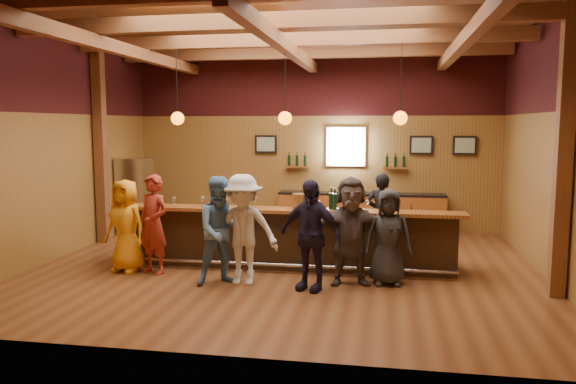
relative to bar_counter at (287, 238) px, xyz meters
name	(u,v)px	position (x,y,z in m)	size (l,w,h in m)	color
room	(286,89)	(-0.02, -0.09, 2.69)	(9.04, 9.00, 4.52)	brown
bar_counter	(287,238)	(0.00, 0.00, 0.00)	(6.30, 1.07, 1.11)	black
back_bar_cabinet	(361,212)	(1.18, 3.57, -0.05)	(4.00, 0.52, 0.95)	brown
window	(346,147)	(0.78, 3.80, 1.53)	(0.95, 0.09, 0.95)	silver
framed_pictures	(382,145)	(1.65, 3.79, 1.58)	(5.35, 0.05, 0.45)	black
wine_shelves	(345,164)	(0.78, 3.73, 1.10)	(3.00, 0.18, 0.30)	brown
pendant_lights	(285,118)	(-0.02, -0.15, 2.19)	(4.24, 0.24, 1.37)	black
stainless_fridge	(135,196)	(-4.12, 2.45, 0.38)	(0.70, 0.70, 1.80)	silver
customer_orange	(126,226)	(-2.74, -0.88, 0.30)	(0.80, 0.52, 1.64)	orange
customer_redvest	(153,224)	(-2.20, -0.94, 0.35)	(0.63, 0.42, 1.73)	maroon
customer_denim	(222,231)	(-0.84, -1.36, 0.36)	(0.86, 0.67, 1.77)	#557FAB
customer_white	(243,230)	(-0.51, -1.30, 0.38)	(1.16, 0.67, 1.80)	beige
customer_navy	(310,235)	(0.61, -1.44, 0.35)	(1.02, 0.43, 1.75)	#1C172F
customer_brown	(351,231)	(1.22, -1.02, 0.36)	(1.63, 0.52, 1.76)	#4D413E
customer_dark	(388,237)	(1.82, -0.93, 0.26)	(0.76, 0.50, 1.56)	#27282A
bartender	(381,215)	(1.69, 1.04, 0.30)	(0.60, 0.40, 1.65)	black
ice_bucket	(299,201)	(0.26, -0.29, 0.72)	(0.25, 0.25, 0.27)	brown
bottle_a	(331,200)	(0.82, -0.20, 0.74)	(0.08, 0.08, 0.38)	black
bottle_b	(335,201)	(0.89, -0.28, 0.74)	(0.08, 0.08, 0.38)	black
glass_a	(151,198)	(-2.48, -0.38, 0.73)	(0.09, 0.09, 0.19)	silver
glass_b	(174,199)	(-2.03, -0.38, 0.71)	(0.08, 0.08, 0.18)	silver
glass_c	(203,199)	(-1.50, -0.34, 0.73)	(0.09, 0.09, 0.20)	silver
glass_d	(227,200)	(-1.07, -0.30, 0.71)	(0.07, 0.07, 0.17)	silver
glass_e	(255,200)	(-0.54, -0.25, 0.73)	(0.09, 0.09, 0.20)	silver
glass_f	(319,203)	(0.63, -0.42, 0.72)	(0.08, 0.08, 0.18)	silver
glass_g	(367,203)	(1.45, -0.32, 0.73)	(0.09, 0.09, 0.19)	silver
glass_h	(395,205)	(1.93, -0.29, 0.70)	(0.07, 0.07, 0.16)	silver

